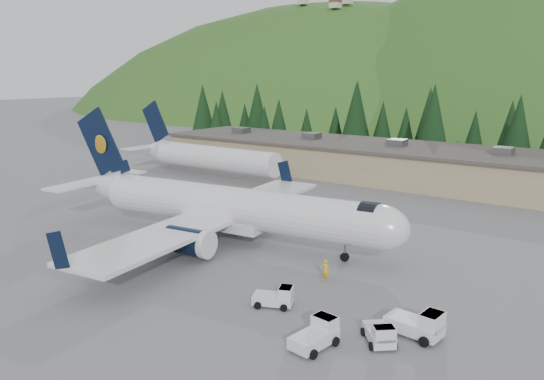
{
  "coord_description": "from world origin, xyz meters",
  "views": [
    {
      "loc": [
        31.05,
        -36.95,
        15.62
      ],
      "look_at": [
        0.0,
        6.0,
        4.0
      ],
      "focal_mm": 35.0,
      "sensor_mm": 36.0,
      "label": 1
    }
  ],
  "objects_px": {
    "baggage_tug_b": "(419,325)",
    "second_airliner": "(202,156)",
    "baggage_tug_d": "(380,334)",
    "baggage_tug_c": "(317,334)",
    "terminal_building": "(366,159)",
    "airliner": "(225,207)",
    "baggage_tug_a": "(277,297)",
    "ramp_worker": "(326,270)"
  },
  "relations": [
    {
      "from": "second_airliner",
      "to": "baggage_tug_c",
      "type": "height_order",
      "value": "second_airliner"
    },
    {
      "from": "baggage_tug_c",
      "to": "baggage_tug_d",
      "type": "distance_m",
      "value": 3.75
    },
    {
      "from": "baggage_tug_a",
      "to": "terminal_building",
      "type": "height_order",
      "value": "terminal_building"
    },
    {
      "from": "baggage_tug_c",
      "to": "ramp_worker",
      "type": "xyz_separation_m",
      "value": [
        -4.68,
        9.0,
        0.13
      ]
    },
    {
      "from": "terminal_building",
      "to": "baggage_tug_d",
      "type": "distance_m",
      "value": 53.91
    },
    {
      "from": "baggage_tug_b",
      "to": "baggage_tug_c",
      "type": "relative_size",
      "value": 1.09
    },
    {
      "from": "baggage_tug_a",
      "to": "terminal_building",
      "type": "relative_size",
      "value": 0.04
    },
    {
      "from": "baggage_tug_a",
      "to": "ramp_worker",
      "type": "distance_m",
      "value": 5.98
    },
    {
      "from": "baggage_tug_b",
      "to": "second_airliner",
      "type": "bearing_deg",
      "value": 152.52
    },
    {
      "from": "baggage_tug_a",
      "to": "baggage_tug_b",
      "type": "bearing_deg",
      "value": -14.95
    },
    {
      "from": "airliner",
      "to": "baggage_tug_d",
      "type": "xyz_separation_m",
      "value": [
        20.51,
        -9.87,
        -2.62
      ]
    },
    {
      "from": "baggage_tug_c",
      "to": "airliner",
      "type": "bearing_deg",
      "value": 63.53
    },
    {
      "from": "baggage_tug_b",
      "to": "baggage_tug_a",
      "type": "bearing_deg",
      "value": -165.61
    },
    {
      "from": "airliner",
      "to": "terminal_building",
      "type": "distance_m",
      "value": 38.34
    },
    {
      "from": "ramp_worker",
      "to": "baggage_tug_b",
      "type": "bearing_deg",
      "value": 149.46
    },
    {
      "from": "second_airliner",
      "to": "baggage_tug_c",
      "type": "distance_m",
      "value": 53.88
    },
    {
      "from": "baggage_tug_c",
      "to": "terminal_building",
      "type": "distance_m",
      "value": 54.78
    },
    {
      "from": "second_airliner",
      "to": "ramp_worker",
      "type": "bearing_deg",
      "value": -34.57
    },
    {
      "from": "second_airliner",
      "to": "terminal_building",
      "type": "height_order",
      "value": "second_airliner"
    },
    {
      "from": "baggage_tug_d",
      "to": "terminal_building",
      "type": "bearing_deg",
      "value": 165.45
    },
    {
      "from": "baggage_tug_d",
      "to": "second_airliner",
      "type": "bearing_deg",
      "value": -167.35
    },
    {
      "from": "baggage_tug_b",
      "to": "terminal_building",
      "type": "bearing_deg",
      "value": 125.08
    },
    {
      "from": "baggage_tug_b",
      "to": "baggage_tug_c",
      "type": "xyz_separation_m",
      "value": [
        -4.44,
        -4.52,
        -0.08
      ]
    },
    {
      "from": "second_airliner",
      "to": "terminal_building",
      "type": "bearing_deg",
      "value": 38.78
    },
    {
      "from": "baggage_tug_a",
      "to": "baggage_tug_c",
      "type": "relative_size",
      "value": 0.94
    },
    {
      "from": "baggage_tug_b",
      "to": "ramp_worker",
      "type": "relative_size",
      "value": 2.04
    },
    {
      "from": "second_airliner",
      "to": "baggage_tug_a",
      "type": "distance_m",
      "value": 48.05
    },
    {
      "from": "baggage_tug_b",
      "to": "baggage_tug_d",
      "type": "xyz_separation_m",
      "value": [
        -1.51,
        -2.19,
        -0.17
      ]
    },
    {
      "from": "airliner",
      "to": "baggage_tug_b",
      "type": "bearing_deg",
      "value": -26.43
    },
    {
      "from": "second_airliner",
      "to": "baggage_tug_d",
      "type": "xyz_separation_m",
      "value": [
        44.37,
        -32.0,
        -2.69
      ]
    },
    {
      "from": "baggage_tug_b",
      "to": "baggage_tug_d",
      "type": "height_order",
      "value": "baggage_tug_b"
    },
    {
      "from": "second_airliner",
      "to": "baggage_tug_d",
      "type": "distance_m",
      "value": 54.77
    },
    {
      "from": "baggage_tug_b",
      "to": "ramp_worker",
      "type": "height_order",
      "value": "baggage_tug_b"
    },
    {
      "from": "airliner",
      "to": "baggage_tug_a",
      "type": "bearing_deg",
      "value": -43.42
    },
    {
      "from": "second_airliner",
      "to": "baggage_tug_d",
      "type": "relative_size",
      "value": 9.55
    },
    {
      "from": "second_airliner",
      "to": "baggage_tug_a",
      "type": "bearing_deg",
      "value": -40.72
    },
    {
      "from": "baggage_tug_d",
      "to": "baggage_tug_b",
      "type": "bearing_deg",
      "value": 103.9
    },
    {
      "from": "second_airliner",
      "to": "baggage_tug_c",
      "type": "xyz_separation_m",
      "value": [
        41.44,
        -34.34,
        -2.6
      ]
    },
    {
      "from": "baggage_tug_c",
      "to": "ramp_worker",
      "type": "height_order",
      "value": "ramp_worker"
    },
    {
      "from": "ramp_worker",
      "to": "baggage_tug_c",
      "type": "bearing_deg",
      "value": 113.09
    },
    {
      "from": "airliner",
      "to": "baggage_tug_b",
      "type": "xyz_separation_m",
      "value": [
        22.02,
        -7.68,
        -2.45
      ]
    },
    {
      "from": "ramp_worker",
      "to": "baggage_tug_d",
      "type": "bearing_deg",
      "value": 134.39
    }
  ]
}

